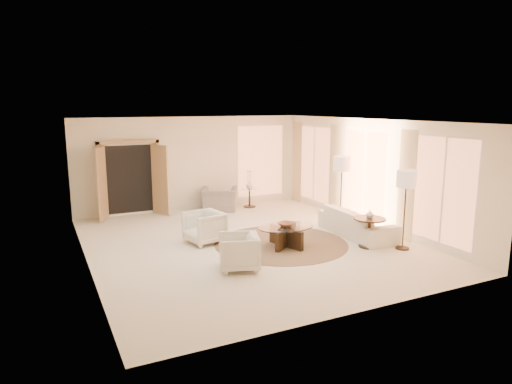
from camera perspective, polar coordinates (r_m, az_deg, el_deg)
name	(u,v)px	position (r m, az deg, el deg)	size (l,w,h in m)	color
room	(248,184)	(10.30, -1.03, 1.06)	(7.04, 8.04, 2.83)	#F0E7CC
windows_right	(366,175)	(12.23, 13.61, 2.09)	(0.10, 6.40, 2.40)	#F89863
window_back_corner	(261,161)	(14.82, 0.61, 3.90)	(1.70, 0.10, 2.40)	#F89863
curtains_right	(344,172)	(12.90, 10.89, 2.43)	(0.06, 5.20, 2.60)	#C4B68C
french_doors	(130,179)	(13.40, -15.42, 1.53)	(1.95, 0.66, 2.16)	tan
area_rug	(281,243)	(10.60, 3.13, -6.42)	(3.07, 3.07, 0.01)	#412F1F
sofa	(357,223)	(11.40, 12.49, -3.75)	(2.22, 0.87, 0.65)	white
armchair_left	(204,226)	(10.60, -6.48, -4.23)	(0.78, 0.73, 0.81)	white
armchair_right	(239,250)	(8.90, -2.16, -7.27)	(0.74, 0.70, 0.76)	white
accent_chair	(219,195)	(13.79, -4.60, -0.43)	(1.04, 0.68, 0.91)	gray
coffee_table	(286,234)	(10.28, 3.78, -5.26)	(1.64, 1.64, 0.48)	black
end_table	(369,227)	(10.52, 13.98, -4.29)	(0.71, 0.71, 0.67)	black
side_table	(249,196)	(14.20, -0.82, -0.47)	(0.51, 0.51, 0.59)	#2F251A
floor_lamp_near	(342,167)	(12.11, 10.69, 3.10)	(0.44, 0.44, 1.83)	#2F251A
floor_lamp_far	(406,183)	(10.37, 18.28, 1.13)	(0.43, 0.43, 1.76)	#2F251A
bowl	(286,224)	(10.22, 3.80, -4.07)	(0.36, 0.36, 0.09)	brown
end_vase	(370,214)	(10.45, 14.05, -2.71)	(0.18, 0.18, 0.19)	white
side_vase	(249,185)	(14.14, -0.82, 0.90)	(0.22, 0.22, 0.23)	white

